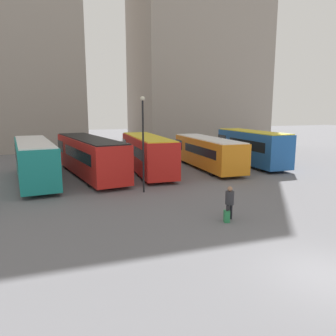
# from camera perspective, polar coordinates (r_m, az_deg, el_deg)

# --- Properties ---
(ground_plane) EXTENTS (160.00, 160.00, 0.00)m
(ground_plane) POSITION_cam_1_polar(r_m,az_deg,el_deg) (12.50, 25.76, -16.56)
(ground_plane) COLOR slate
(bus_0) EXTENTS (3.65, 10.92, 3.10)m
(bus_0) POSITION_cam_1_polar(r_m,az_deg,el_deg) (26.33, -22.24, 1.36)
(bus_0) COLOR #19847F
(bus_0) RESTS_ON ground_plane
(bus_1) EXTENTS (4.68, 12.64, 3.11)m
(bus_1) POSITION_cam_1_polar(r_m,az_deg,el_deg) (27.54, -13.58, 2.23)
(bus_1) COLOR red
(bus_1) RESTS_ON ground_plane
(bus_2) EXTENTS (2.87, 10.50, 3.13)m
(bus_2) POSITION_cam_1_polar(r_m,az_deg,el_deg) (28.10, -3.67, 2.65)
(bus_2) COLOR red
(bus_2) RESTS_ON ground_plane
(bus_3) EXTENTS (2.77, 10.67, 2.81)m
(bus_3) POSITION_cam_1_polar(r_m,az_deg,el_deg) (30.22, 6.83, 2.83)
(bus_3) COLOR orange
(bus_3) RESTS_ON ground_plane
(bus_4) EXTENTS (2.53, 9.42, 3.33)m
(bus_4) POSITION_cam_1_polar(r_m,az_deg,el_deg) (32.67, 14.33, 3.60)
(bus_4) COLOR #1E56A3
(bus_4) RESTS_ON ground_plane
(traveler) EXTENTS (0.52, 0.52, 1.67)m
(traveler) POSITION_cam_1_polar(r_m,az_deg,el_deg) (16.54, 10.68, -5.45)
(traveler) COLOR black
(traveler) RESTS_ON ground_plane
(suitcase) EXTENTS (0.32, 0.35, 0.85)m
(suitcase) POSITION_cam_1_polar(r_m,az_deg,el_deg) (16.26, 10.18, -8.25)
(suitcase) COLOR #28844C
(suitcase) RESTS_ON ground_plane
(lamp_post_0) EXTENTS (0.28, 0.28, 6.20)m
(lamp_post_0) POSITION_cam_1_polar(r_m,az_deg,el_deg) (21.08, -4.37, 5.33)
(lamp_post_0) COLOR black
(lamp_post_0) RESTS_ON ground_plane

